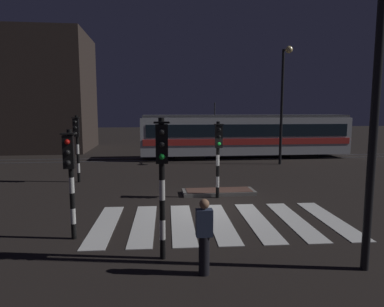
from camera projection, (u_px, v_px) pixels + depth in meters
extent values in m
plane|color=black|center=(210.00, 206.00, 12.91)|extent=(120.00, 120.00, 0.00)
cube|color=#59595E|center=(183.00, 160.00, 24.52)|extent=(80.00, 0.12, 0.03)
cube|color=#59595E|center=(181.00, 157.00, 25.93)|extent=(80.00, 0.12, 0.03)
cube|color=silver|center=(105.00, 225.00, 10.69)|extent=(0.85, 3.99, 0.02)
cube|color=silver|center=(144.00, 224.00, 10.78)|extent=(0.85, 3.99, 0.02)
cube|color=silver|center=(182.00, 223.00, 10.88)|extent=(0.85, 3.99, 0.02)
cube|color=silver|center=(220.00, 222.00, 10.97)|extent=(0.85, 3.99, 0.02)
cube|color=silver|center=(257.00, 221.00, 11.06)|extent=(0.85, 3.99, 0.02)
cube|color=silver|center=(294.00, 220.00, 11.15)|extent=(0.85, 3.99, 0.02)
cube|color=silver|center=(330.00, 219.00, 11.24)|extent=(0.85, 3.99, 0.02)
cube|color=slate|center=(219.00, 192.00, 14.71)|extent=(3.12, 1.06, 0.16)
cube|color=brown|center=(219.00, 190.00, 14.70)|extent=(2.81, 0.95, 0.02)
cylinder|color=black|center=(79.00, 177.00, 17.11)|extent=(0.14, 0.14, 0.48)
cylinder|color=white|center=(79.00, 168.00, 17.04)|extent=(0.14, 0.14, 0.48)
cylinder|color=black|center=(78.00, 159.00, 16.98)|extent=(0.14, 0.14, 0.48)
cylinder|color=white|center=(78.00, 149.00, 16.92)|extent=(0.14, 0.14, 0.48)
cylinder|color=black|center=(77.00, 140.00, 16.86)|extent=(0.14, 0.14, 0.48)
cylinder|color=white|center=(77.00, 130.00, 16.80)|extent=(0.14, 0.14, 0.48)
cylinder|color=black|center=(76.00, 120.00, 16.74)|extent=(0.14, 0.14, 0.48)
cube|color=black|center=(76.00, 128.00, 16.62)|extent=(0.28, 0.20, 0.90)
sphere|color=black|center=(75.00, 122.00, 16.47)|extent=(0.14, 0.14, 0.14)
sphere|color=black|center=(75.00, 128.00, 16.51)|extent=(0.14, 0.14, 0.14)
sphere|color=black|center=(76.00, 134.00, 16.55)|extent=(0.14, 0.14, 0.14)
cube|color=black|center=(76.00, 118.00, 16.56)|extent=(0.36, 0.24, 0.04)
cylinder|color=black|center=(217.00, 192.00, 14.03)|extent=(0.14, 0.14, 0.45)
cylinder|color=white|center=(218.00, 182.00, 13.97)|extent=(0.14, 0.14, 0.45)
cylinder|color=black|center=(218.00, 171.00, 13.92)|extent=(0.14, 0.14, 0.45)
cylinder|color=white|center=(218.00, 160.00, 13.86)|extent=(0.14, 0.14, 0.45)
cylinder|color=black|center=(218.00, 149.00, 13.80)|extent=(0.14, 0.14, 0.45)
cylinder|color=white|center=(218.00, 138.00, 13.75)|extent=(0.14, 0.14, 0.45)
cylinder|color=black|center=(218.00, 127.00, 13.69)|extent=(0.14, 0.14, 0.45)
cube|color=black|center=(219.00, 137.00, 13.57)|extent=(0.28, 0.20, 0.90)
sphere|color=black|center=(219.00, 130.00, 13.42)|extent=(0.14, 0.14, 0.14)
sphere|color=black|center=(219.00, 137.00, 13.46)|extent=(0.14, 0.14, 0.14)
sphere|color=green|center=(219.00, 144.00, 13.50)|extent=(0.14, 0.14, 0.14)
cube|color=black|center=(219.00, 124.00, 13.51)|extent=(0.36, 0.24, 0.04)
cylinder|color=black|center=(163.00, 249.00, 8.28)|extent=(0.14, 0.14, 0.49)
cylinder|color=white|center=(163.00, 229.00, 8.22)|extent=(0.14, 0.14, 0.49)
cylinder|color=black|center=(162.00, 210.00, 8.15)|extent=(0.14, 0.14, 0.49)
cylinder|color=white|center=(162.00, 190.00, 8.09)|extent=(0.14, 0.14, 0.49)
cylinder|color=black|center=(162.00, 170.00, 8.03)|extent=(0.14, 0.14, 0.49)
cylinder|color=white|center=(162.00, 149.00, 7.97)|extent=(0.14, 0.14, 0.49)
cylinder|color=black|center=(161.00, 128.00, 7.90)|extent=(0.14, 0.14, 0.49)
cube|color=black|center=(162.00, 144.00, 7.78)|extent=(0.28, 0.20, 0.90)
sphere|color=black|center=(162.00, 132.00, 7.64)|extent=(0.14, 0.14, 0.14)
sphere|color=black|center=(162.00, 144.00, 7.67)|extent=(0.14, 0.14, 0.14)
sphere|color=green|center=(162.00, 157.00, 7.71)|extent=(0.14, 0.14, 0.14)
cube|color=black|center=(161.00, 123.00, 7.72)|extent=(0.36, 0.24, 0.04)
cylinder|color=black|center=(74.00, 231.00, 9.56)|extent=(0.14, 0.14, 0.44)
cylinder|color=white|center=(73.00, 216.00, 9.50)|extent=(0.14, 0.14, 0.44)
cylinder|color=black|center=(72.00, 201.00, 9.45)|extent=(0.14, 0.14, 0.44)
cylinder|color=white|center=(72.00, 185.00, 9.39)|extent=(0.14, 0.14, 0.44)
cylinder|color=black|center=(71.00, 169.00, 9.33)|extent=(0.14, 0.14, 0.44)
cylinder|color=white|center=(70.00, 153.00, 9.28)|extent=(0.14, 0.14, 0.44)
cylinder|color=black|center=(70.00, 137.00, 9.22)|extent=(0.14, 0.14, 0.44)
cube|color=black|center=(69.00, 152.00, 9.10)|extent=(0.28, 0.20, 0.90)
sphere|color=red|center=(67.00, 142.00, 8.96)|extent=(0.14, 0.14, 0.14)
sphere|color=black|center=(68.00, 152.00, 8.99)|extent=(0.14, 0.14, 0.14)
sphere|color=black|center=(68.00, 163.00, 9.03)|extent=(0.14, 0.14, 0.14)
cube|color=black|center=(68.00, 134.00, 9.04)|extent=(0.36, 0.24, 0.04)
cylinder|color=black|center=(282.00, 108.00, 22.31)|extent=(0.18, 0.18, 7.50)
cylinder|color=black|center=(286.00, 50.00, 21.40)|extent=(0.10, 0.90, 0.10)
sphere|color=#F9E08C|center=(289.00, 50.00, 20.97)|extent=(0.44, 0.44, 0.44)
cylinder|color=black|center=(376.00, 93.00, 7.24)|extent=(0.18, 0.18, 7.95)
cube|color=silver|center=(245.00, 136.00, 25.55)|extent=(15.54, 2.50, 2.70)
cube|color=red|center=(250.00, 142.00, 24.34)|extent=(15.23, 0.04, 0.44)
cube|color=red|center=(241.00, 139.00, 26.84)|extent=(15.23, 0.04, 0.44)
cube|color=black|center=(250.00, 131.00, 24.24)|extent=(14.77, 0.03, 0.90)
cube|color=#4C4C51|center=(245.00, 116.00, 25.36)|extent=(15.23, 2.30, 0.20)
cylinder|color=#262628|center=(215.00, 109.00, 25.04)|extent=(0.08, 0.08, 1.00)
cube|color=black|center=(298.00, 155.00, 26.22)|extent=(2.20, 2.00, 0.35)
cube|color=black|center=(189.00, 156.00, 25.26)|extent=(2.20, 2.00, 0.35)
sphere|color=#F9F2CC|center=(343.00, 140.00, 26.48)|extent=(0.24, 0.24, 0.24)
cylinder|color=black|center=(204.00, 255.00, 7.46)|extent=(0.24, 0.24, 0.88)
cube|color=#2D3851|center=(204.00, 223.00, 7.36)|extent=(0.36, 0.22, 0.60)
sphere|color=#9E7051|center=(204.00, 204.00, 7.31)|extent=(0.22, 0.22, 0.22)
cube|color=#382D28|center=(31.00, 93.00, 30.38)|extent=(10.33, 8.00, 10.30)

